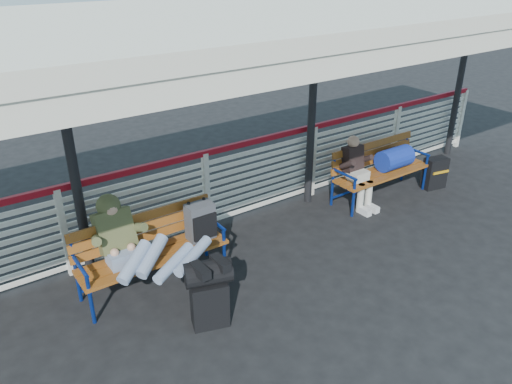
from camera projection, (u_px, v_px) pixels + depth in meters
ground at (287, 294)px, 6.00m from camera, size 60.00×60.00×0.00m
fence at (206, 188)px, 7.11m from camera, size 12.08×0.08×1.24m
canopy at (245, 21)px, 5.31m from camera, size 12.60×3.60×3.16m
luggage_stack at (209, 291)px, 5.33m from camera, size 0.55×0.41×0.82m
bench_left at (167, 237)px, 6.03m from camera, size 1.80×0.56×0.94m
bench_right at (387, 162)px, 8.17m from camera, size 1.80×0.56×0.92m
traveler_man at (150, 252)px, 5.55m from camera, size 0.94×1.63×0.77m
companion_person at (357, 171)px, 7.82m from camera, size 0.32×0.66×1.15m
suitcase_side at (435, 173)px, 8.56m from camera, size 0.43×0.31×0.55m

